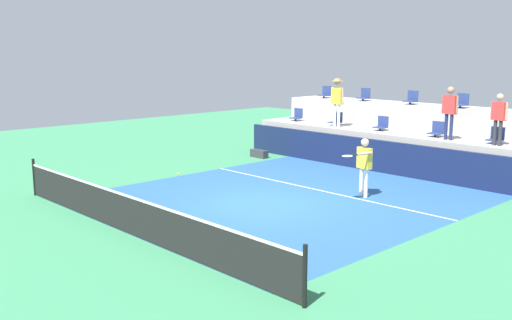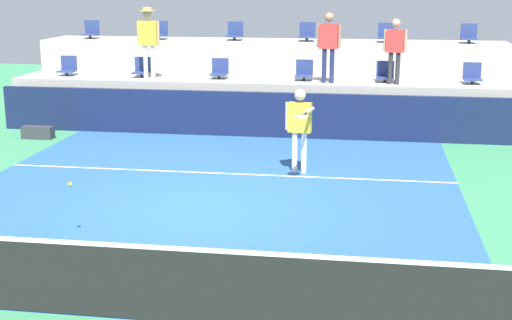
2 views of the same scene
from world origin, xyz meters
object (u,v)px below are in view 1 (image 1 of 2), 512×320
stadium_chair_upper_mid_left (411,99)px  spectator_leaning_on_rail (450,108)px  stadium_chair_lower_far_left (297,116)px  spectator_with_hat (337,97)px  stadium_chair_upper_far_left (325,93)px  tennis_player (364,162)px  stadium_chair_lower_mid_right (437,130)px  stadium_chair_lower_mid_left (382,125)px  tennis_ball (178,174)px  stadium_chair_upper_left (364,96)px  stadium_chair_lower_left (336,120)px  stadium_chair_lower_right (496,137)px  stadium_chair_upper_mid_right (462,102)px  spectator_in_white (499,115)px  equipment_bag (259,154)px

stadium_chair_upper_mid_left → spectator_leaning_on_rail: spectator_leaning_on_rail is taller
stadium_chair_lower_far_left → spectator_with_hat: (2.41, -0.38, 0.92)m
stadium_chair_upper_far_left → tennis_player: stadium_chair_upper_far_left is taller
spectator_leaning_on_rail → stadium_chair_lower_mid_right: bearing=148.6°
stadium_chair_lower_mid_left → tennis_ball: 8.86m
tennis_ball → stadium_chair_upper_left: bearing=99.2°
tennis_ball → stadium_chair_lower_left: bearing=100.9°
stadium_chair_upper_far_left → tennis_player: (6.74, -6.35, -1.28)m
stadium_chair_lower_mid_right → spectator_leaning_on_rail: 1.11m
stadium_chair_lower_right → stadium_chair_upper_left: 6.69m
stadium_chair_lower_far_left → stadium_chair_lower_mid_right: (6.40, 0.00, 0.00)m
stadium_chair_upper_mid_left → stadium_chair_upper_mid_right: size_ratio=1.00×
spectator_in_white → spectator_with_hat: bearing=180.0°
stadium_chair_lower_mid_right → stadium_chair_upper_far_left: bearing=164.3°
tennis_player → spectator_in_white: spectator_in_white is taller
stadium_chair_lower_mid_left → stadium_chair_lower_mid_right: same height
stadium_chair_upper_far_left → stadium_chair_upper_mid_right: (6.31, 0.00, 0.00)m
equipment_bag → spectator_leaning_on_rail: bearing=15.6°
stadium_chair_upper_left → tennis_ball: 10.87m
stadium_chair_lower_mid_right → spectator_in_white: spectator_in_white is taller
stadium_chair_lower_mid_right → stadium_chair_upper_far_left: size_ratio=1.00×
stadium_chair_lower_mid_right → spectator_with_hat: size_ratio=0.28×
spectator_with_hat → spectator_in_white: spectator_with_hat is taller
stadium_chair_upper_mid_left → spectator_with_hat: bearing=-130.4°
stadium_chair_lower_right → spectator_leaning_on_rail: size_ratio=0.30×
tennis_player → equipment_bag: tennis_player is taller
stadium_chair_upper_left → spectator_leaning_on_rail: size_ratio=0.30×
stadium_chair_upper_left → stadium_chair_upper_mid_left: 2.20m
spectator_with_hat → spectator_leaning_on_rail: size_ratio=1.06×
stadium_chair_lower_left → stadium_chair_upper_mid_right: stadium_chair_upper_mid_right is taller
stadium_chair_lower_far_left → stadium_chair_upper_left: stadium_chair_upper_left is taller
spectator_with_hat → stadium_chair_lower_mid_right: bearing=5.5°
stadium_chair_upper_mid_right → tennis_ball: stadium_chair_upper_mid_right is taller
spectator_with_hat → stadium_chair_upper_mid_right: bearing=29.3°
stadium_chair_lower_far_left → stadium_chair_upper_mid_left: bearing=22.9°
stadium_chair_lower_far_left → stadium_chair_lower_right: same height
stadium_chair_lower_right → stadium_chair_upper_far_left: stadium_chair_upper_far_left is taller
stadium_chair_upper_mid_right → spectator_with_hat: spectator_with_hat is taller
stadium_chair_lower_far_left → equipment_bag: size_ratio=0.68×
spectator_leaning_on_rail → equipment_bag: 7.47m
tennis_ball → spectator_in_white: bearing=60.0°
spectator_with_hat → stadium_chair_upper_left: bearing=98.9°
spectator_leaning_on_rail → tennis_ball: bearing=-111.1°
stadium_chair_lower_mid_left → spectator_leaning_on_rail: size_ratio=0.30×
stadium_chair_lower_left → stadium_chair_upper_far_left: (-2.09, 1.80, 0.85)m
stadium_chair_lower_right → spectator_leaning_on_rail: bearing=-164.8°
stadium_chair_lower_far_left → tennis_ball: 9.62m
stadium_chair_lower_far_left → spectator_leaning_on_rail: 7.09m
spectator_leaning_on_rail → tennis_ball: spectator_leaning_on_rail is taller
stadium_chair_lower_left → stadium_chair_upper_far_left: bearing=139.2°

